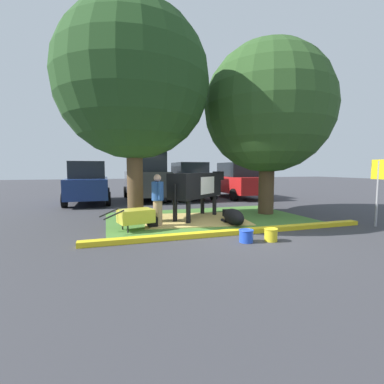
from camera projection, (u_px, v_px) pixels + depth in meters
The scene contains 17 objects.
ground_plane at pixel (233, 233), 7.00m from camera, with size 80.00×80.00×0.00m, color #38383D.
grass_island at pixel (207, 218), 9.05m from camera, with size 6.54×4.23×0.02m, color #477A33.
curb_yellow at pixel (239, 232), 6.90m from camera, with size 7.74×0.24×0.12m, color yellow.
hay_bedding at pixel (195, 220), 8.72m from camera, with size 3.20×2.40×0.04m, color tan.
shade_tree_left at pixel (133, 83), 7.91m from camera, with size 4.50×4.50×6.47m.
shade_tree_right at pixel (268, 109), 9.63m from camera, with size 4.60×4.60×6.14m.
cow_holstein at pixel (198, 185), 8.94m from camera, with size 2.62×2.33×1.57m.
calf_lying at pixel (233, 217), 8.01m from camera, with size 0.58×1.32×0.48m.
person_handler at pixel (158, 199), 7.63m from camera, with size 0.34×0.53×1.52m.
wheelbarrow at pixel (137, 216), 7.26m from camera, with size 1.62×0.85×0.63m.
parking_sign at pixel (378, 179), 7.67m from camera, with size 0.06×0.44×1.93m.
bucket_blue at pixel (246, 236), 6.12m from camera, with size 0.34×0.34×0.29m.
bucket_yellow at pixel (271, 234), 6.20m from camera, with size 0.32×0.32×0.30m.
sedan_blue at pixel (88, 183), 13.10m from camera, with size 2.03×4.40×2.02m.
suv_dark_grey at pixel (146, 176), 14.45m from camera, with size 2.13×4.60×2.52m.
hatchback_white at pixel (189, 181), 15.18m from camera, with size 2.03×4.40×2.02m.
sedan_red at pixel (237, 181), 15.54m from camera, with size 2.03×4.40×2.02m.
Camera 1 is at (-3.13, -6.21, 1.68)m, focal length 25.09 mm.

